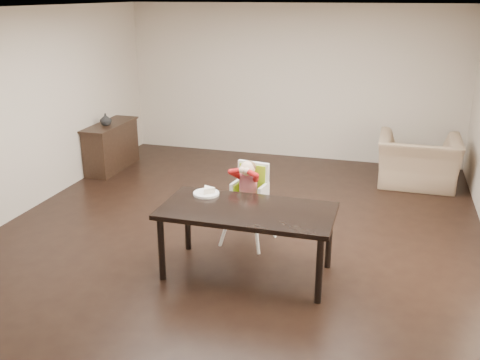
% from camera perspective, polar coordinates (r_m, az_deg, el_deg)
% --- Properties ---
extents(ground, '(7.00, 7.00, 0.00)m').
position_cam_1_polar(ground, '(6.77, -0.35, -5.64)').
color(ground, black).
rests_on(ground, ground).
extents(room_walls, '(6.02, 7.02, 2.71)m').
position_cam_1_polar(room_walls, '(6.22, -0.38, 10.05)').
color(room_walls, beige).
rests_on(room_walls, ground).
extents(dining_table, '(1.80, 0.90, 0.75)m').
position_cam_1_polar(dining_table, '(5.57, 0.77, -3.82)').
color(dining_table, black).
rests_on(dining_table, ground).
extents(high_chair, '(0.49, 0.49, 1.02)m').
position_cam_1_polar(high_chair, '(6.29, 0.97, -0.52)').
color(high_chair, white).
rests_on(high_chair, ground).
extents(plate, '(0.36, 0.36, 0.08)m').
position_cam_1_polar(plate, '(5.91, -3.56, -1.30)').
color(plate, white).
rests_on(plate, dining_table).
extents(armchair, '(1.21, 0.79, 1.05)m').
position_cam_1_polar(armchair, '(8.70, 18.53, 2.76)').
color(armchair, '#9B8062').
rests_on(armchair, ground).
extents(sideboard, '(0.44, 1.26, 0.79)m').
position_cam_1_polar(sideboard, '(9.34, -13.56, 3.52)').
color(sideboard, black).
rests_on(sideboard, ground).
extents(vase, '(0.24, 0.24, 0.19)m').
position_cam_1_polar(vase, '(9.12, -14.14, 6.27)').
color(vase, '#99999E').
rests_on(vase, sideboard).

